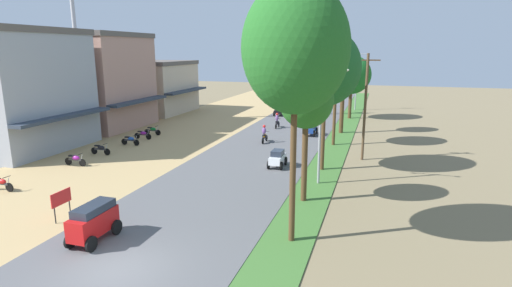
% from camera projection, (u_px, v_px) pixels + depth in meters
% --- Properties ---
extents(ground_plane, '(180.00, 180.00, 0.00)m').
position_uv_depth(ground_plane, '(117.00, 272.00, 15.60)').
color(ground_plane, '#7A6B4C').
extents(road_strip, '(9.00, 140.00, 0.08)m').
position_uv_depth(road_strip, '(117.00, 271.00, 15.60)').
color(road_strip, '#565659').
rests_on(road_strip, ground).
extents(shophouse_near, '(10.07, 10.00, 10.10)m').
position_uv_depth(shophouse_near, '(14.00, 90.00, 33.74)').
color(shophouse_near, '#999EA8').
rests_on(shophouse_near, ground).
extents(shophouse_mid, '(10.01, 9.48, 10.10)m').
position_uv_depth(shophouse_mid, '(98.00, 81.00, 43.60)').
color(shophouse_mid, tan).
rests_on(shophouse_mid, ground).
extents(shophouse_far, '(9.64, 9.97, 6.90)m').
position_uv_depth(shophouse_far, '(155.00, 87.00, 54.53)').
color(shophouse_far, '#C6B299').
rests_on(shophouse_far, ground).
extents(parked_motorbike_nearest, '(1.80, 0.54, 0.94)m').
position_uv_depth(parked_motorbike_nearest, '(1.00, 183.00, 24.28)').
color(parked_motorbike_nearest, black).
rests_on(parked_motorbike_nearest, dirt_shoulder).
extents(parked_motorbike_second, '(1.80, 0.54, 0.94)m').
position_uv_depth(parked_motorbike_second, '(75.00, 159.00, 29.56)').
color(parked_motorbike_second, black).
rests_on(parked_motorbike_second, dirt_shoulder).
extents(parked_motorbike_third, '(1.80, 0.54, 0.94)m').
position_uv_depth(parked_motorbike_third, '(101.00, 149.00, 32.68)').
color(parked_motorbike_third, black).
rests_on(parked_motorbike_third, dirt_shoulder).
extents(parked_motorbike_fourth, '(1.80, 0.54, 0.94)m').
position_uv_depth(parked_motorbike_fourth, '(130.00, 140.00, 35.93)').
color(parked_motorbike_fourth, black).
rests_on(parked_motorbike_fourth, dirt_shoulder).
extents(parked_motorbike_fifth, '(1.80, 0.54, 0.94)m').
position_uv_depth(parked_motorbike_fifth, '(143.00, 134.00, 38.35)').
color(parked_motorbike_fifth, black).
rests_on(parked_motorbike_fifth, dirt_shoulder).
extents(parked_motorbike_sixth, '(1.80, 0.54, 0.94)m').
position_uv_depth(parked_motorbike_sixth, '(153.00, 130.00, 40.25)').
color(parked_motorbike_sixth, black).
rests_on(parked_motorbike_sixth, dirt_shoulder).
extents(street_signboard, '(0.06, 1.30, 1.50)m').
position_uv_depth(street_signboard, '(61.00, 200.00, 20.06)').
color(street_signboard, '#262628').
rests_on(street_signboard, dirt_shoulder).
extents(median_tree_nearest, '(4.37, 4.37, 11.05)m').
position_uv_depth(median_tree_nearest, '(295.00, 48.00, 16.22)').
color(median_tree_nearest, '#4C351E').
rests_on(median_tree_nearest, median_strip).
extents(median_tree_second, '(2.94, 2.94, 7.27)m').
position_uv_depth(median_tree_second, '(306.00, 101.00, 21.61)').
color(median_tree_second, '#4C351E').
rests_on(median_tree_second, median_strip).
extents(median_tree_third, '(4.74, 4.74, 9.68)m').
position_uv_depth(median_tree_third, '(326.00, 68.00, 27.19)').
color(median_tree_third, '#4C351E').
rests_on(median_tree_third, median_strip).
extents(median_tree_fourth, '(3.87, 3.87, 8.95)m').
position_uv_depth(median_tree_fourth, '(337.00, 65.00, 34.67)').
color(median_tree_fourth, '#4C351E').
rests_on(median_tree_fourth, median_strip).
extents(median_tree_fifth, '(2.80, 2.80, 9.05)m').
position_uv_depth(median_tree_fifth, '(344.00, 61.00, 39.86)').
color(median_tree_fifth, '#4C351E').
rests_on(median_tree_fifth, median_strip).
extents(median_tree_sixth, '(4.70, 4.70, 7.64)m').
position_uv_depth(median_tree_sixth, '(352.00, 75.00, 49.12)').
color(median_tree_sixth, '#4C351E').
rests_on(median_tree_sixth, median_strip).
extents(streetlamp_near, '(3.16, 0.20, 7.34)m').
position_uv_depth(streetlamp_near, '(321.00, 117.00, 24.86)').
color(streetlamp_near, gray).
rests_on(streetlamp_near, median_strip).
extents(streetlamp_mid, '(3.16, 0.20, 7.87)m').
position_uv_depth(streetlamp_mid, '(357.00, 77.00, 56.14)').
color(streetlamp_mid, gray).
rests_on(streetlamp_mid, median_strip).
extents(utility_pole_near, '(1.80, 0.20, 8.10)m').
position_uv_depth(utility_pole_near, '(365.00, 106.00, 30.57)').
color(utility_pole_near, brown).
rests_on(utility_pole_near, ground).
extents(car_van_red, '(1.19, 2.41, 1.67)m').
position_uv_depth(car_van_red, '(93.00, 221.00, 17.79)').
color(car_van_red, red).
rests_on(car_van_red, road_strip).
extents(car_hatchback_white, '(1.04, 2.00, 1.23)m').
position_uv_depth(car_hatchback_white, '(277.00, 158.00, 29.20)').
color(car_hatchback_white, silver).
rests_on(car_hatchback_white, road_strip).
extents(car_sedan_blue, '(1.10, 2.26, 1.19)m').
position_uv_depth(car_sedan_blue, '(311.00, 128.00, 40.09)').
color(car_sedan_blue, navy).
rests_on(car_sedan_blue, road_strip).
extents(car_sedan_black, '(1.10, 2.26, 1.19)m').
position_uv_depth(car_sedan_black, '(279.00, 110.00, 52.10)').
color(car_sedan_black, black).
rests_on(car_sedan_black, road_strip).
extents(motorbike_foreground_rider, '(0.54, 1.80, 1.66)m').
position_uv_depth(motorbike_foreground_rider, '(265.00, 134.00, 36.82)').
color(motorbike_foreground_rider, black).
rests_on(motorbike_foreground_rider, road_strip).
extents(motorbike_ahead_second, '(0.54, 1.80, 1.66)m').
position_uv_depth(motorbike_ahead_second, '(277.00, 121.00, 43.72)').
color(motorbike_ahead_second, black).
rests_on(motorbike_ahead_second, road_strip).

